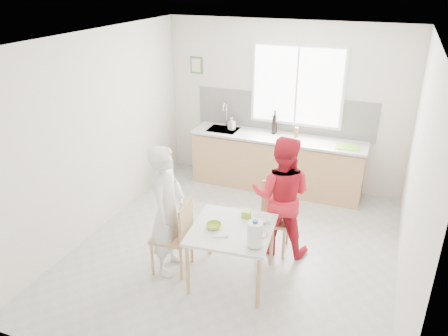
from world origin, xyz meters
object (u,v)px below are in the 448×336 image
object	(u,v)px
wine_bottle_b	(275,124)
chair_far	(274,213)
bowl_green	(214,226)
bowl_white	(262,219)
dining_table	(232,234)
person_red	(281,196)
person_white	(168,211)
milk_jug	(255,234)
wine_bottle_a	(274,124)
chair_left	(177,233)

from	to	relation	value
wine_bottle_b	chair_far	bearing A→B (deg)	-74.18
bowl_green	bowl_white	bearing A→B (deg)	36.57
wine_bottle_b	bowl_white	bearing A→B (deg)	-77.63
wine_bottle_b	bowl_green	bearing A→B (deg)	-88.68
dining_table	wine_bottle_b	bearing A→B (deg)	95.45
person_red	bowl_green	size ratio (longest dim) A/B	9.06
person_white	bowl_white	size ratio (longest dim) A/B	7.69
bowl_green	milk_jug	xyz separation A→B (m)	(0.54, -0.18, 0.13)
bowl_white	bowl_green	bearing A→B (deg)	-143.43
dining_table	person_white	world-z (taller)	person_white
person_white	wine_bottle_b	size ratio (longest dim) A/B	5.39
person_white	bowl_green	bearing A→B (deg)	-94.93
person_red	person_white	bearing A→B (deg)	31.67
bowl_green	wine_bottle_a	bearing A→B (deg)	91.33
wine_bottle_b	dining_table	bearing A→B (deg)	-84.55
wine_bottle_a	bowl_white	bearing A→B (deg)	-77.30
bowl_green	chair_far	bearing A→B (deg)	63.23
chair_left	chair_far	world-z (taller)	chair_left
chair_left	bowl_green	distance (m)	0.53
dining_table	person_red	xyz separation A→B (m)	(0.36, 0.79, 0.16)
person_white	milk_jug	bearing A→B (deg)	-104.25
chair_left	bowl_white	xyz separation A→B (m)	(0.95, 0.34, 0.21)
wine_bottle_b	person_red	bearing A→B (deg)	-72.03
dining_table	milk_jug	xyz separation A→B (m)	(0.35, -0.25, 0.23)
chair_far	wine_bottle_b	world-z (taller)	wine_bottle_b
milk_jug	wine_bottle_b	distance (m)	3.02
chair_left	dining_table	bearing A→B (deg)	90.00
chair_left	bowl_green	size ratio (longest dim) A/B	5.32
dining_table	wine_bottle_a	size ratio (longest dim) A/B	3.11
chair_far	bowl_green	world-z (taller)	chair_far
bowl_green	wine_bottle_a	xyz separation A→B (m)	(-0.06, 2.70, 0.35)
bowl_white	wine_bottle_b	distance (m)	2.51
dining_table	wine_bottle_b	distance (m)	2.75
person_red	wine_bottle_b	distance (m)	2.03
dining_table	milk_jug	distance (m)	0.49
person_white	wine_bottle_b	distance (m)	2.84
chair_left	chair_far	size ratio (longest dim) A/B	1.04
chair_far	bowl_green	bearing A→B (deg)	-122.38
dining_table	person_white	bearing A→B (deg)	-174.39
wine_bottle_a	chair_left	bearing A→B (deg)	-98.82
milk_jug	wine_bottle_a	size ratio (longest dim) A/B	0.93
chair_far	wine_bottle_a	size ratio (longest dim) A/B	2.78
person_white	person_red	bearing A→B (deg)	-58.33
chair_left	wine_bottle_b	world-z (taller)	wine_bottle_b
chair_far	milk_jug	size ratio (longest dim) A/B	3.01
dining_table	chair_far	size ratio (longest dim) A/B	1.12
chair_far	milk_jug	world-z (taller)	milk_jug
chair_far	person_white	world-z (taller)	person_white
wine_bottle_b	milk_jug	bearing A→B (deg)	-78.36
person_white	bowl_green	xyz separation A→B (m)	(0.58, 0.01, -0.08)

